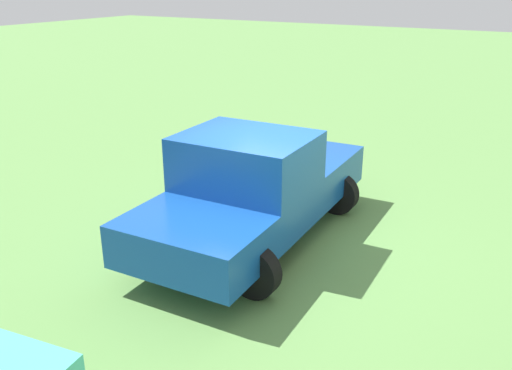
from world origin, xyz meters
The scene contains 2 objects.
ground_plane centered at (0.00, 0.00, 0.00)m, with size 80.00×80.00×0.00m, color #5B8C47.
pickup_truck centered at (-0.43, 0.02, 0.91)m, with size 2.45×4.90×1.78m.
Camera 1 is at (3.61, -6.70, 3.93)m, focal length 38.38 mm.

